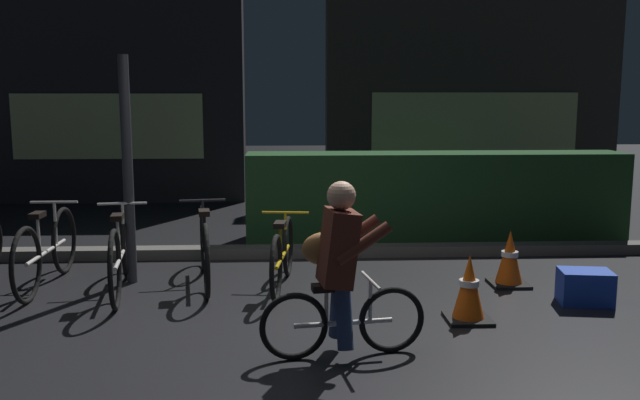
% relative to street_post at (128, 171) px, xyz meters
% --- Properties ---
extents(ground_plane, '(40.00, 40.00, 0.00)m').
position_rel_street_post_xyz_m(ground_plane, '(1.63, -1.20, -1.10)').
color(ground_plane, black).
extents(sidewalk_curb, '(12.00, 0.24, 0.12)m').
position_rel_street_post_xyz_m(sidewalk_curb, '(1.63, 1.00, -1.04)').
color(sidewalk_curb, '#56544F').
rests_on(sidewalk_curb, ground).
extents(hedge_row, '(4.80, 0.70, 1.11)m').
position_rel_street_post_xyz_m(hedge_row, '(3.43, 1.90, -0.55)').
color(hedge_row, '#214723').
rests_on(hedge_row, ground).
extents(storefront_left, '(4.56, 0.54, 3.77)m').
position_rel_street_post_xyz_m(storefront_left, '(-1.49, 5.30, 0.77)').
color(storefront_left, '#262328').
rests_on(storefront_left, ground).
extents(storefront_right, '(5.44, 0.54, 3.84)m').
position_rel_street_post_xyz_m(storefront_right, '(4.99, 6.00, 0.81)').
color(storefront_right, '#383330').
rests_on(storefront_right, ground).
extents(street_post, '(0.10, 0.10, 2.21)m').
position_rel_street_post_xyz_m(street_post, '(0.00, 0.00, 0.00)').
color(street_post, '#2D2D33').
rests_on(street_post, ground).
extents(parked_bike_left_mid, '(0.46, 1.73, 0.79)m').
position_rel_street_post_xyz_m(parked_bike_left_mid, '(-0.77, -0.12, -0.74)').
color(parked_bike_left_mid, black).
rests_on(parked_bike_left_mid, ground).
extents(parked_bike_center_left, '(0.46, 1.74, 0.81)m').
position_rel_street_post_xyz_m(parked_bike_center_left, '(-0.02, -0.33, -0.74)').
color(parked_bike_center_left, black).
rests_on(parked_bike_center_left, ground).
extents(parked_bike_center_right, '(0.46, 1.71, 0.79)m').
position_rel_street_post_xyz_m(parked_bike_center_right, '(0.72, -0.05, -0.74)').
color(parked_bike_center_right, black).
rests_on(parked_bike_center_right, ground).
extents(parked_bike_right_mid, '(0.46, 1.51, 0.70)m').
position_rel_street_post_xyz_m(parked_bike_right_mid, '(1.48, -0.26, -0.78)').
color(parked_bike_right_mid, black).
rests_on(parked_bike_right_mid, ground).
extents(traffic_cone_near, '(0.36, 0.36, 0.55)m').
position_rel_street_post_xyz_m(traffic_cone_near, '(3.01, -1.30, -0.84)').
color(traffic_cone_near, black).
rests_on(traffic_cone_near, ground).
extents(traffic_cone_far, '(0.36, 0.36, 0.54)m').
position_rel_street_post_xyz_m(traffic_cone_far, '(3.68, -0.29, -0.84)').
color(traffic_cone_far, black).
rests_on(traffic_cone_far, ground).
extents(blue_crate, '(0.48, 0.38, 0.30)m').
position_rel_street_post_xyz_m(blue_crate, '(4.16, -0.90, -0.95)').
color(blue_crate, '#193DB7').
rests_on(blue_crate, ground).
extents(cyclist, '(1.18, 0.50, 1.25)m').
position_rel_street_post_xyz_m(cyclist, '(1.89, -1.99, -0.47)').
color(cyclist, black).
rests_on(cyclist, ground).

